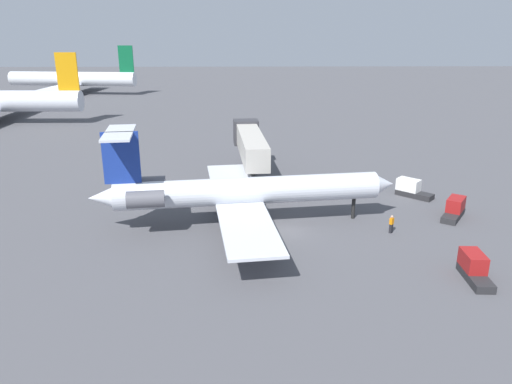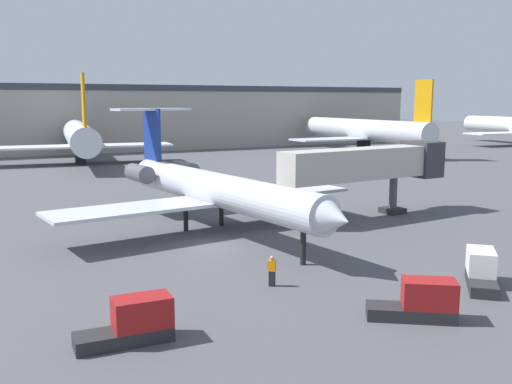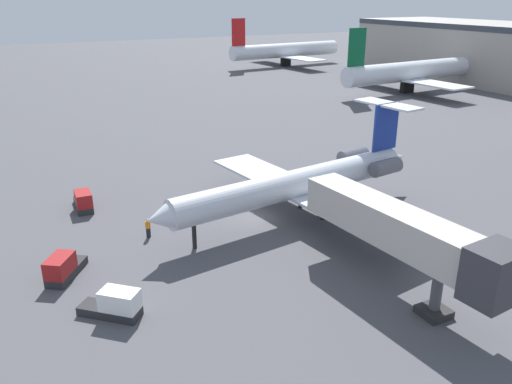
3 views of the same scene
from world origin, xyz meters
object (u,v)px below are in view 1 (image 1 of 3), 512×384
Objects in this scene: regional_jet at (238,191)px; jet_bridge at (250,143)px; baggage_tug_lead at (474,268)px; baggage_tug_trailing at (411,189)px; parked_airliner_east_end at (73,79)px; baggage_tug_spare at (454,209)px; ground_crew_marshaller at (391,224)px.

jet_bridge is (14.75, -1.18, 1.18)m from regional_jet.
baggage_tug_trailing is (18.79, -1.30, 0.00)m from baggage_tug_lead.
jet_bridge is 94.71m from parked_airliner_east_end.
parked_airliner_east_end is (96.15, 47.23, 0.79)m from regional_jet.
baggage_tug_lead is 18.84m from baggage_tug_trailing.
baggage_tug_spare is 0.12× the size of parked_airliner_east_end.
baggage_tug_spare is at bearing -160.59° from baggage_tug_trailing.
parked_airliner_east_end reaches higher than baggage_tug_trailing.
baggage_tug_trailing reaches higher than ground_crew_marshaller.
baggage_tug_lead is (-10.76, -17.67, -2.58)m from regional_jet.
ground_crew_marshaller is at bearing 117.46° from baggage_tug_spare.
baggage_tug_lead is at bearing -147.12° from jet_bridge.
ground_crew_marshaller is 11.39m from baggage_tug_trailing.
ground_crew_marshaller is at bearing -143.05° from jet_bridge.
ground_crew_marshaller is 0.44× the size of baggage_tug_trailing.
ground_crew_marshaller is 0.41× the size of baggage_tug_spare.
baggage_tug_spare is at bearing -144.09° from parked_airliner_east_end.
regional_jet is 7.08× the size of baggage_tug_lead.
regional_jet reaches higher than jet_bridge.
baggage_tug_spare is (-13.11, -20.04, -3.76)m from jet_bridge.
jet_bridge is at bearing -149.26° from parked_airliner_east_end.
regional_jet reaches higher than baggage_tug_lead.
baggage_tug_lead is at bearing -121.34° from regional_jet.
jet_bridge is 19.38m from baggage_tug_trailing.
jet_bridge reaches higher than ground_crew_marshaller.
baggage_tug_lead is at bearing 164.02° from baggage_tug_spare.
baggage_tug_spare is at bearing -123.20° from jet_bridge.
baggage_tug_spare is at bearing -62.54° from ground_crew_marshaller.
baggage_tug_trailing is 0.95× the size of baggage_tug_spare.
regional_jet is 107.13m from parked_airliner_east_end.
baggage_tug_trailing is 110.26m from parked_airliner_east_end.
baggage_tug_trailing and baggage_tug_spare have the same top height.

